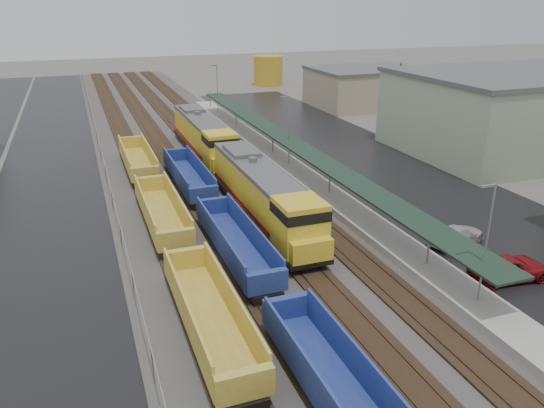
{
  "coord_description": "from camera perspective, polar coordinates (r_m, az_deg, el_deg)",
  "views": [
    {
      "loc": [
        -11.32,
        -1.34,
        17.28
      ],
      "look_at": [
        2.35,
        35.85,
        2.0
      ],
      "focal_mm": 35.0,
      "sensor_mm": 36.0,
      "label": 1
    }
  ],
  "objects": [
    {
      "name": "distant_hills",
      "position": [
        220.0,
        -5.58,
        16.49
      ],
      "size": [
        301.0,
        140.0,
        25.2
      ],
      "color": "#4F614B",
      "rests_on": "ground"
    },
    {
      "name": "station_platform",
      "position": [
        57.83,
        1.81,
        4.45
      ],
      "size": [
        3.0,
        80.0,
        8.0
      ],
      "color": "#9E9B93",
      "rests_on": "ground"
    },
    {
      "name": "parked_car_east_b",
      "position": [
        38.55,
        24.24,
        -6.31
      ],
      "size": [
        3.09,
        5.67,
        1.51
      ],
      "primitive_type": "imported",
      "rotation": [
        0.0,
        0.0,
        1.46
      ],
      "color": "maroon",
      "rests_on": "ground"
    },
    {
      "name": "well_string_yellow",
      "position": [
        29.66,
        -6.74,
        -11.9
      ],
      "size": [
        2.76,
        77.56,
        2.44
      ],
      "color": "#AC962F",
      "rests_on": "ground"
    },
    {
      "name": "locomotive_lead",
      "position": [
        42.99,
        -0.87,
        1.01
      ],
      "size": [
        3.19,
        21.02,
        4.76
      ],
      "color": "black",
      "rests_on": "ground"
    },
    {
      "name": "trackbed",
      "position": [
        64.68,
        -9.42,
        5.45
      ],
      "size": [
        14.6,
        160.0,
        0.22
      ],
      "color": "black",
      "rests_on": "ground"
    },
    {
      "name": "ballast_strip",
      "position": [
        64.72,
        -9.42,
        5.35
      ],
      "size": [
        20.0,
        160.0,
        0.08
      ],
      "primitive_type": "cube",
      "color": "#302D2B",
      "rests_on": "ground"
    },
    {
      "name": "well_string_blue",
      "position": [
        24.92,
        7.41,
        -19.41
      ],
      "size": [
        2.64,
        79.11,
        2.34
      ],
      "color": "navy",
      "rests_on": "ground"
    },
    {
      "name": "west_parking_lot",
      "position": [
        63.83,
        -22.74,
        3.72
      ],
      "size": [
        10.0,
        160.0,
        0.02
      ],
      "primitive_type": "cube",
      "color": "black",
      "rests_on": "ground"
    },
    {
      "name": "east_commuter_lot",
      "position": [
        62.08,
        10.0,
        4.61
      ],
      "size": [
        16.0,
        100.0,
        0.02
      ],
      "primitive_type": "cube",
      "color": "black",
      "rests_on": "ground"
    },
    {
      "name": "storage_tank",
      "position": [
        117.64,
        -0.41,
        14.16
      ],
      "size": [
        6.18,
        6.18,
        6.18
      ],
      "primitive_type": "cylinder",
      "color": "#B59124",
      "rests_on": "ground"
    },
    {
      "name": "chainlink_fence",
      "position": [
        61.83,
        -17.9,
        5.38
      ],
      "size": [
        0.08,
        160.04,
        2.02
      ],
      "color": "gray",
      "rests_on": "ground"
    },
    {
      "name": "industrial_buildings",
      "position": [
        69.32,
        25.72,
        8.19
      ],
      "size": [
        32.52,
        75.3,
        9.5
      ],
      "color": "tan",
      "rests_on": "ground"
    },
    {
      "name": "locomotive_trail",
      "position": [
        62.37,
        -7.33,
        7.23
      ],
      "size": [
        3.19,
        21.02,
        4.76
      ],
      "color": "black",
      "rests_on": "ground"
    },
    {
      "name": "tree_east",
      "position": [
        72.0,
        13.48,
        11.89
      ],
      "size": [
        4.4,
        4.4,
        10.0
      ],
      "color": "#332316",
      "rests_on": "ground"
    },
    {
      "name": "parked_car_east_c",
      "position": [
        42.36,
        19.29,
        -3.19
      ],
      "size": [
        3.32,
        5.3,
        1.43
      ],
      "primitive_type": "imported",
      "rotation": [
        0.0,
        0.0,
        1.86
      ],
      "color": "silver",
      "rests_on": "ground"
    }
  ]
}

